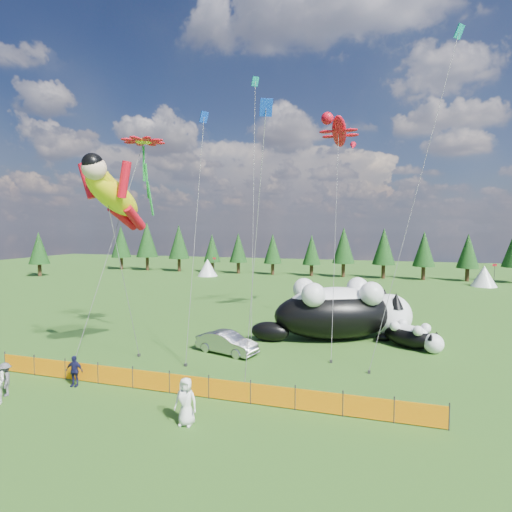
{
  "coord_description": "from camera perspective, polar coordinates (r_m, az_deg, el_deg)",
  "views": [
    {
      "loc": [
        8.2,
        -19.34,
        7.77
      ],
      "look_at": [
        1.13,
        4.0,
        6.06
      ],
      "focal_mm": 28.0,
      "sensor_mm": 36.0,
      "label": 1
    }
  ],
  "objects": [
    {
      "name": "cat_large",
      "position": [
        28.89,
        12.18,
        -7.65
      ],
      "size": [
        10.94,
        7.22,
        4.17
      ],
      "rotation": [
        0.0,
        0.0,
        0.42
      ],
      "color": "black",
      "rests_on": "ground"
    },
    {
      "name": "superhero_kite",
      "position": [
        23.76,
        -19.71,
        8.17
      ],
      "size": [
        4.66,
        5.08,
        11.95
      ],
      "color": "yellow",
      "rests_on": "ground"
    },
    {
      "name": "spectator_c",
      "position": [
        22.27,
        -24.54,
        -14.7
      ],
      "size": [
        0.95,
        0.57,
        1.53
      ],
      "primitive_type": "imported",
      "rotation": [
        0.0,
        0.0,
        0.13
      ],
      "color": "#15163C",
      "rests_on": "ground"
    },
    {
      "name": "diamond_kite_d",
      "position": [
        32.4,
        -0.14,
        21.74
      ],
      "size": [
        1.9,
        6.02,
        19.91
      ],
      "color": "#0C958C",
      "rests_on": "ground"
    },
    {
      "name": "ground",
      "position": [
        22.39,
        -5.99,
        -16.33
      ],
      "size": [
        160.0,
        160.0,
        0.0
      ],
      "primitive_type": "plane",
      "color": "#0D3A0A",
      "rests_on": "ground"
    },
    {
      "name": "diamond_kite_b",
      "position": [
        29.67,
        26.56,
        25.15
      ],
      "size": [
        5.29,
        6.38,
        21.02
      ],
      "color": "#0C958C",
      "rests_on": "ground"
    },
    {
      "name": "diamond_kite_a",
      "position": [
        27.66,
        -7.56,
        17.62
      ],
      "size": [
        1.35,
        5.43,
        16.08
      ],
      "color": "blue",
      "rests_on": "ground"
    },
    {
      "name": "cat_small",
      "position": [
        28.22,
        21.4,
        -10.59
      ],
      "size": [
        4.12,
        3.24,
        1.67
      ],
      "rotation": [
        0.0,
        0.0,
        -0.57
      ],
      "color": "black",
      "rests_on": "ground"
    },
    {
      "name": "flower_kite",
      "position": [
        27.06,
        -15.81,
        15.14
      ],
      "size": [
        3.24,
        7.28,
        14.28
      ],
      "color": "red",
      "rests_on": "ground"
    },
    {
      "name": "festival_tents",
      "position": [
        59.74,
        19.46,
        -2.35
      ],
      "size": [
        50.0,
        3.2,
        2.8
      ],
      "primitive_type": null,
      "color": "white",
      "rests_on": "ground"
    },
    {
      "name": "car",
      "position": [
        25.43,
        -4.17,
        -12.24
      ],
      "size": [
        4.25,
        2.45,
        1.33
      ],
      "primitive_type": "imported",
      "rotation": [
        0.0,
        0.0,
        1.29
      ],
      "color": "#A7A7AB",
      "rests_on": "ground"
    },
    {
      "name": "diamond_kite_c",
      "position": [
        18.28,
        1.3,
        18.71
      ],
      "size": [
        1.57,
        0.6,
        13.73
      ],
      "color": "blue",
      "rests_on": "ground"
    },
    {
      "name": "gecko_kite",
      "position": [
        33.31,
        11.8,
        16.94
      ],
      "size": [
        3.26,
        12.63,
        17.86
      ],
      "color": "red",
      "rests_on": "ground"
    },
    {
      "name": "tree_line",
      "position": [
        64.97,
        9.57,
        0.62
      ],
      "size": [
        90.0,
        4.0,
        8.0
      ],
      "primitive_type": null,
      "color": "black",
      "rests_on": "ground"
    },
    {
      "name": "spectator_e",
      "position": [
        16.96,
        -9.99,
        -19.78
      ],
      "size": [
        0.95,
        0.64,
        1.9
      ],
      "primitive_type": "imported",
      "rotation": [
        0.0,
        0.0,
        0.04
      ],
      "color": "white",
      "rests_on": "ground"
    },
    {
      "name": "spectator_d",
      "position": [
        22.57,
        -32.21,
        -14.68
      ],
      "size": [
        1.1,
        1.04,
        1.55
      ],
      "primitive_type": "imported",
      "rotation": [
        0.0,
        0.0,
        -0.7
      ],
      "color": "#515156",
      "rests_on": "ground"
    },
    {
      "name": "safety_fence",
      "position": [
        19.67,
        -9.56,
        -17.74
      ],
      "size": [
        22.06,
        0.06,
        1.1
      ],
      "color": "#262626",
      "rests_on": "ground"
    }
  ]
}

